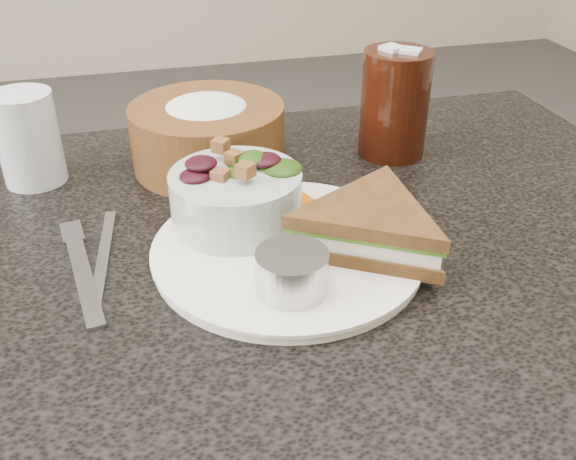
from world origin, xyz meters
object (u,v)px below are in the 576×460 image
(bread_basket, at_px, (207,125))
(cola_glass, at_px, (395,99))
(dressing_ramekin, at_px, (292,272))
(water_glass, at_px, (28,138))
(dinner_plate, at_px, (288,250))
(salad_bowl, at_px, (236,189))
(sandwich, at_px, (370,226))

(bread_basket, xyz_separation_m, cola_glass, (0.24, -0.02, 0.02))
(dressing_ramekin, bearing_deg, water_glass, 127.91)
(dinner_plate, distance_m, dressing_ramekin, 0.08)
(bread_basket, distance_m, water_glass, 0.21)
(bread_basket, bearing_deg, salad_bowl, -88.72)
(dinner_plate, xyz_separation_m, bread_basket, (-0.04, 0.23, 0.05))
(dressing_ramekin, relative_size, bread_basket, 0.34)
(dinner_plate, relative_size, sandwich, 1.50)
(sandwich, distance_m, dressing_ramekin, 0.11)
(sandwich, relative_size, bread_basket, 0.94)
(bread_basket, height_order, cola_glass, cola_glass)
(sandwich, distance_m, bread_basket, 0.28)
(dinner_plate, distance_m, sandwich, 0.09)
(salad_bowl, height_order, cola_glass, cola_glass)
(sandwich, relative_size, water_glass, 1.62)
(water_glass, bearing_deg, dinner_plate, -42.85)
(dinner_plate, xyz_separation_m, dressing_ramekin, (-0.02, -0.07, 0.03))
(dinner_plate, bearing_deg, sandwich, -16.05)
(dinner_plate, distance_m, bread_basket, 0.24)
(dressing_ramekin, height_order, bread_basket, bread_basket)
(dinner_plate, height_order, dressing_ramekin, dressing_ramekin)
(dressing_ramekin, relative_size, cola_glass, 0.44)
(dinner_plate, xyz_separation_m, water_glass, (-0.26, 0.24, 0.05))
(dinner_plate, xyz_separation_m, salad_bowl, (-0.04, 0.06, 0.05))
(sandwich, height_order, dressing_ramekin, sandwich)
(dinner_plate, relative_size, salad_bowl, 1.97)
(sandwich, bearing_deg, salad_bowl, 177.14)
(dressing_ramekin, xyz_separation_m, cola_glass, (0.21, 0.27, 0.04))
(sandwich, xyz_separation_m, dressing_ramekin, (-0.09, -0.05, -0.00))
(dressing_ramekin, xyz_separation_m, bread_basket, (-0.03, 0.30, 0.02))
(dressing_ramekin, xyz_separation_m, water_glass, (-0.24, 0.31, 0.02))
(salad_bowl, distance_m, water_glass, 0.28)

